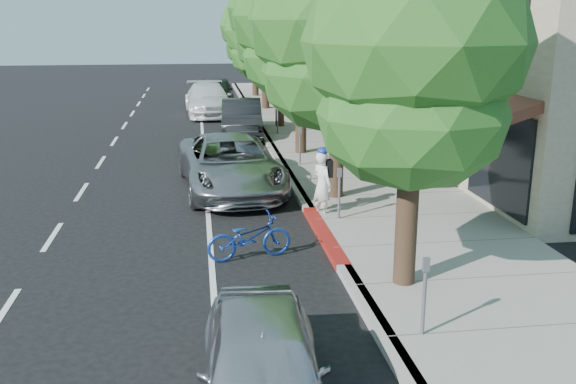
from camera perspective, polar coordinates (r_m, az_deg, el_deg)
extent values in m
plane|color=black|center=(13.82, 4.06, -5.51)|extent=(120.00, 120.00, 0.00)
cube|color=gray|center=(21.78, 5.62, 2.39)|extent=(4.60, 56.00, 0.15)
cube|color=#9E998E|center=(21.36, -0.39, 2.21)|extent=(0.30, 56.00, 0.15)
cube|color=maroon|center=(14.71, 3.26, -3.88)|extent=(0.32, 4.00, 0.15)
cube|color=#C1B495|center=(33.06, 14.27, 12.37)|extent=(10.00, 36.00, 7.00)
cylinder|color=black|center=(11.81, 10.48, -2.86)|extent=(0.40, 0.40, 2.54)
ellipsoid|color=#285118|center=(11.36, 10.96, 6.75)|extent=(3.35, 3.35, 2.68)
ellipsoid|color=#285118|center=(11.25, 11.29, 12.97)|extent=(3.94, 3.94, 3.15)
cylinder|color=black|center=(17.38, 4.32, 3.51)|extent=(0.40, 0.40, 2.73)
ellipsoid|color=#285118|center=(17.08, 4.46, 10.57)|extent=(4.11, 4.11, 3.28)
ellipsoid|color=#285118|center=(17.03, 4.55, 15.03)|extent=(4.83, 4.83, 3.86)
cylinder|color=black|center=(23.18, 1.16, 6.57)|extent=(0.40, 0.40, 2.80)
ellipsoid|color=#285118|center=(22.96, 1.19, 12.00)|extent=(4.24, 4.24, 3.40)
ellipsoid|color=#285118|center=(22.92, 1.21, 15.39)|extent=(4.99, 4.99, 3.99)
cylinder|color=black|center=(29.06, -0.74, 8.52)|extent=(0.40, 0.40, 2.99)
ellipsoid|color=#285118|center=(28.88, -0.76, 13.15)|extent=(3.99, 3.99, 3.20)
ellipsoid|color=#285118|center=(28.86, -0.77, 16.03)|extent=(4.70, 4.70, 3.76)
cylinder|color=black|center=(35.01, -2.01, 9.17)|extent=(0.40, 0.40, 2.40)
ellipsoid|color=#285118|center=(34.87, -2.04, 12.26)|extent=(3.80, 3.80, 3.04)
ellipsoid|color=#285118|center=(34.83, -2.06, 14.17)|extent=(4.47, 4.47, 3.58)
ellipsoid|color=#285118|center=(34.82, -2.08, 16.21)|extent=(3.35, 3.35, 2.68)
cylinder|color=black|center=(40.95, -2.92, 10.11)|extent=(0.40, 0.40, 2.50)
ellipsoid|color=#285118|center=(40.83, -2.96, 12.85)|extent=(3.78, 3.78, 3.02)
ellipsoid|color=#285118|center=(40.79, -2.98, 14.55)|extent=(4.45, 4.45, 3.56)
ellipsoid|color=#285118|center=(40.80, -3.00, 16.35)|extent=(3.34, 3.34, 2.67)
imported|color=white|center=(16.05, 3.06, 0.64)|extent=(0.65, 0.74, 1.69)
imported|color=#163A9D|center=(13.40, -3.46, -4.03)|extent=(1.89, 0.99, 0.95)
imported|color=#A0A1A5|center=(18.60, -5.16, 2.47)|extent=(3.15, 5.96, 1.60)
imported|color=black|center=(27.38, -4.15, 6.55)|extent=(1.90, 4.79, 1.55)
imported|color=white|center=(33.74, -7.09, 8.16)|extent=(2.57, 5.66, 1.61)
imported|color=black|center=(36.81, -6.45, 8.80)|extent=(2.36, 5.02, 1.66)
imported|color=#B9B9BE|center=(8.31, -2.29, -15.29)|extent=(1.77, 3.98, 1.33)
imported|color=black|center=(20.96, 10.11, 4.25)|extent=(1.02, 0.96, 1.66)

